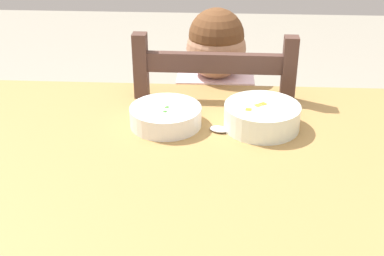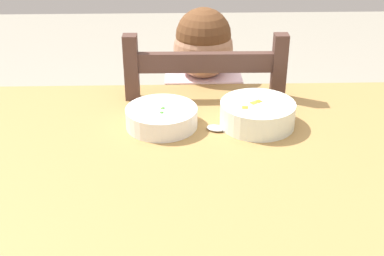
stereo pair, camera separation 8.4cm
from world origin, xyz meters
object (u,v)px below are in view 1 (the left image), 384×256
dining_chair (213,171)px  child_figure (214,121)px  dining_table (171,203)px  spoon (227,131)px  bowl_of_peas (166,116)px  bowl_of_carrots (262,116)px

dining_chair → child_figure: bearing=-85.2°
dining_chair → child_figure: 0.18m
dining_table → child_figure: (0.09, 0.45, -0.02)m
spoon → dining_table: bearing=-134.7°
dining_table → spoon: 0.21m
bowl_of_peas → spoon: bearing=-12.4°
dining_table → dining_chair: size_ratio=1.44×
dining_chair → bowl_of_peas: bearing=-110.5°
bowl_of_carrots → spoon: bearing=-158.4°
child_figure → spoon: (0.03, -0.32, 0.14)m
bowl_of_carrots → spoon: size_ratio=1.31×
dining_chair → bowl_of_peas: size_ratio=5.63×
dining_table → spoon: spoon is taller
bowl_of_peas → bowl_of_carrots: bowl_of_carrots is taller
dining_chair → bowl_of_carrots: bearing=-69.3°
child_figure → bowl_of_carrots: bearing=-68.9°
bowl_of_peas → bowl_of_carrots: size_ratio=0.96×
child_figure → bowl_of_peas: child_figure is taller
dining_table → child_figure: size_ratio=1.40×
bowl_of_carrots → spoon: bowl_of_carrots is taller
bowl_of_peas → bowl_of_carrots: 0.23m
dining_table → spoon: bearing=45.3°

